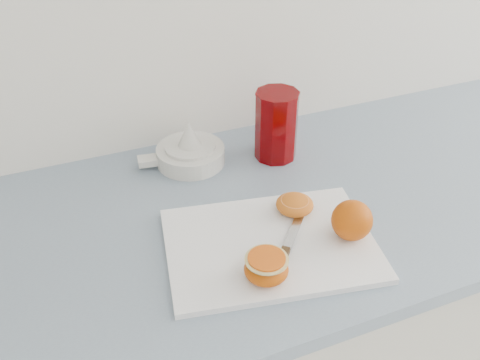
# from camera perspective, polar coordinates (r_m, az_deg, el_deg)

# --- Properties ---
(counter) EXTENTS (2.42, 0.64, 0.89)m
(counter) POSITION_cam_1_polar(r_m,az_deg,el_deg) (1.37, 3.02, -17.33)
(counter) COLOR silver
(counter) RESTS_ON ground
(cutting_board) EXTENTS (0.40, 0.32, 0.01)m
(cutting_board) POSITION_cam_1_polar(r_m,az_deg,el_deg) (0.95, 3.26, -6.90)
(cutting_board) COLOR white
(cutting_board) RESTS_ON counter
(whole_orange) EXTENTS (0.07, 0.07, 0.07)m
(whole_orange) POSITION_cam_1_polar(r_m,az_deg,el_deg) (0.95, 11.85, -4.23)
(whole_orange) COLOR #CA6E0E
(whole_orange) RESTS_ON cutting_board
(half_orange) EXTENTS (0.07, 0.07, 0.04)m
(half_orange) POSITION_cam_1_polar(r_m,az_deg,el_deg) (0.86, 2.82, -9.34)
(half_orange) COLOR #CA6E0E
(half_orange) RESTS_ON cutting_board
(squeezed_shell) EXTENTS (0.07, 0.07, 0.03)m
(squeezed_shell) POSITION_cam_1_polar(r_m,az_deg,el_deg) (1.00, 5.86, -2.59)
(squeezed_shell) COLOR #CA6017
(squeezed_shell) RESTS_ON cutting_board
(paring_knife) EXTENTS (0.13, 0.14, 0.01)m
(paring_knife) POSITION_cam_1_polar(r_m,az_deg,el_deg) (0.91, 4.57, -8.22)
(paring_knife) COLOR #4C3415
(paring_knife) RESTS_ON cutting_board
(citrus_juicer) EXTENTS (0.19, 0.15, 0.10)m
(citrus_juicer) POSITION_cam_1_polar(r_m,az_deg,el_deg) (1.16, -5.40, 3.02)
(citrus_juicer) COLOR white
(citrus_juicer) RESTS_ON counter
(red_tumbler) EXTENTS (0.09, 0.09, 0.15)m
(red_tumbler) POSITION_cam_1_polar(r_m,az_deg,el_deg) (1.16, 3.88, 5.59)
(red_tumbler) COLOR #620002
(red_tumbler) RESTS_ON counter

